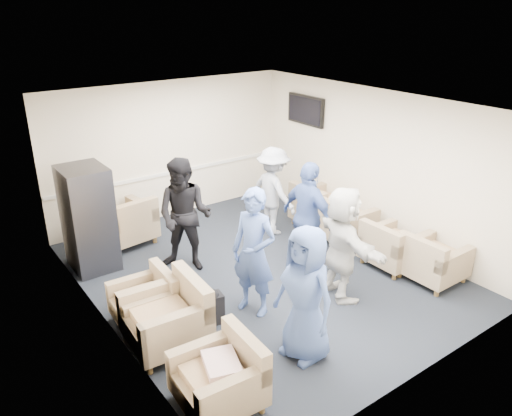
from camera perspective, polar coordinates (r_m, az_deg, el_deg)
floor at (r=8.13m, az=0.56°, el=-7.36°), size 6.00×6.00×0.00m
ceiling at (r=7.18m, az=0.64°, el=11.68°), size 6.00×6.00×0.00m
back_wall at (r=10.00m, az=-9.77°, el=6.52°), size 5.00×0.02×2.70m
front_wall at (r=5.66m, az=19.15°, el=-7.35°), size 5.00×0.02×2.70m
left_wall at (r=6.50m, az=-17.44°, el=-3.15°), size 0.02×6.00×2.70m
right_wall at (r=9.18m, az=13.28°, el=4.80°), size 0.02×6.00×2.70m
chair_rail at (r=10.11m, az=-9.55°, el=4.05°), size 4.98×0.04×0.06m
tv at (r=10.19m, az=5.70°, el=11.07°), size 0.10×1.00×0.58m
armchair_left_near at (r=5.63m, az=-3.82°, el=-18.85°), size 0.88×0.88×0.67m
armchair_left_mid at (r=6.49m, az=-9.76°, el=-12.34°), size 1.00×1.00×0.75m
armchair_left_far at (r=6.99m, az=-12.28°, el=-10.44°), size 0.81×0.81×0.62m
armchair_right_near at (r=8.21m, az=19.39°, el=-5.80°), size 0.84×0.84×0.67m
armchair_right_midnear at (r=8.46m, az=15.16°, el=-4.41°), size 0.84×0.84×0.66m
armchair_right_midfar at (r=9.14m, az=9.77°, el=-1.67°), size 0.91×0.91×0.71m
armchair_right_far at (r=9.70m, az=7.19°, el=0.01°), size 0.94×0.94×0.73m
armchair_corner at (r=9.20m, az=-14.68°, el=-1.82°), size 1.05×1.05×0.75m
vending_machine at (r=8.38m, az=-18.59°, el=-1.14°), size 0.70×0.81×1.71m
backpack at (r=6.86m, az=-5.10°, el=-11.05°), size 0.33×0.26×0.52m
pillow at (r=5.52m, az=-3.96°, el=-17.49°), size 0.47×0.55×0.13m
person_front_left at (r=5.99m, az=5.68°, el=-9.77°), size 0.63×0.89×1.73m
person_mid_left at (r=6.77m, az=-0.25°, el=-5.12°), size 0.65×0.78×1.82m
person_back_left at (r=7.94m, az=-8.14°, el=-0.87°), size 1.13×1.14×1.86m
person_back_right at (r=9.16m, az=1.99°, el=1.92°), size 0.66×1.09×1.66m
person_mid_right at (r=7.88m, az=6.00°, el=-1.12°), size 0.51×1.09×1.82m
person_front_right at (r=7.25m, az=9.88°, el=-3.99°), size 0.92×1.67×1.71m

